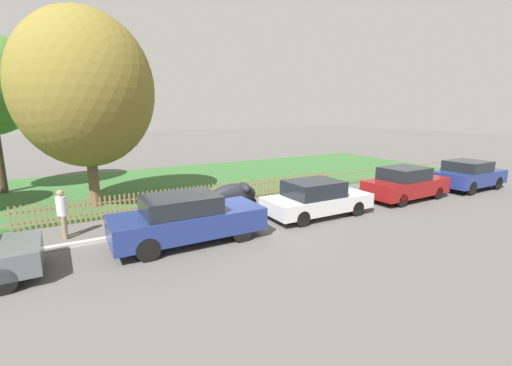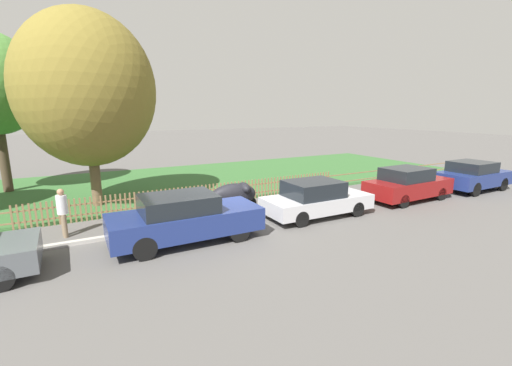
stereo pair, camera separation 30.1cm
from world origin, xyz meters
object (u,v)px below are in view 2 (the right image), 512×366
object	(u,v)px
tree_mid_park	(87,90)
pedestrian_near_fence	(63,210)
parked_car_navy_estate	(316,199)
parked_car_red_compact	(408,184)
parked_car_white_van	(473,176)
covered_motorcycle	(235,195)
parked_car_black_saloon	(185,218)

from	to	relation	value
tree_mid_park	pedestrian_near_fence	world-z (taller)	tree_mid_park
parked_car_navy_estate	pedestrian_near_fence	size ratio (longest dim) A/B	2.67
parked_car_red_compact	parked_car_white_van	size ratio (longest dim) A/B	1.07
parked_car_red_compact	parked_car_navy_estate	bearing A→B (deg)	177.93
covered_motorcycle	parked_car_white_van	bearing A→B (deg)	-6.36
pedestrian_near_fence	covered_motorcycle	bearing A→B (deg)	-97.55
parked_car_black_saloon	parked_car_navy_estate	distance (m)	5.19
parked_car_white_van	pedestrian_near_fence	bearing A→B (deg)	172.21
parked_car_red_compact	tree_mid_park	bearing A→B (deg)	153.72
parked_car_black_saloon	tree_mid_park	distance (m)	7.41
parked_car_navy_estate	pedestrian_near_fence	xyz separation A→B (m)	(-8.46, 2.06, 0.20)
parked_car_navy_estate	parked_car_red_compact	xyz separation A→B (m)	(5.12, -0.06, 0.05)
parked_car_navy_estate	pedestrian_near_fence	world-z (taller)	pedestrian_near_fence
parked_car_black_saloon	covered_motorcycle	world-z (taller)	parked_car_black_saloon
parked_car_red_compact	covered_motorcycle	bearing A→B (deg)	163.32
parked_car_black_saloon	tree_mid_park	world-z (taller)	tree_mid_park
parked_car_black_saloon	parked_car_navy_estate	xyz separation A→B (m)	(5.19, 0.19, -0.08)
parked_car_black_saloon	tree_mid_park	size ratio (longest dim) A/B	0.58
parked_car_navy_estate	covered_motorcycle	distance (m)	3.20
parked_car_red_compact	pedestrian_near_fence	world-z (taller)	pedestrian_near_fence
parked_car_red_compact	pedestrian_near_fence	xyz separation A→B (m)	(-13.59, 2.12, 0.15)
parked_car_black_saloon	covered_motorcycle	distance (m)	3.49
parked_car_black_saloon	parked_car_navy_estate	world-z (taller)	parked_car_black_saloon
parked_car_navy_estate	covered_motorcycle	bearing A→B (deg)	141.38
parked_car_navy_estate	parked_car_white_van	bearing A→B (deg)	-1.11
tree_mid_park	parked_car_navy_estate	bearing A→B (deg)	-38.06
pedestrian_near_fence	parked_car_red_compact	bearing A→B (deg)	-106.02
parked_car_navy_estate	tree_mid_park	distance (m)	10.09
covered_motorcycle	pedestrian_near_fence	size ratio (longest dim) A/B	1.26
tree_mid_park	pedestrian_near_fence	xyz separation A→B (m)	(-1.21, -3.62, -3.90)
parked_car_white_van	pedestrian_near_fence	distance (m)	18.34
tree_mid_park	parked_car_red_compact	bearing A→B (deg)	-24.89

